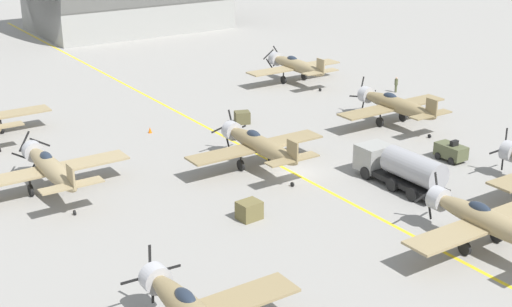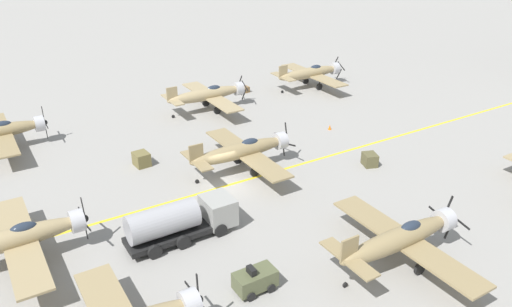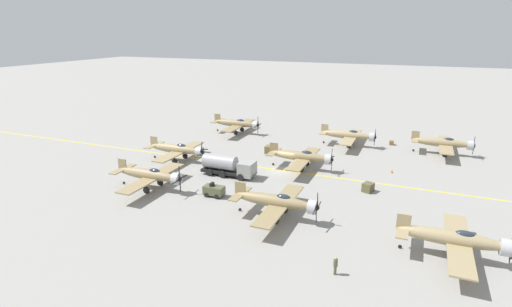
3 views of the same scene
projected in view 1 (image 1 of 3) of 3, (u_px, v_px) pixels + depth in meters
name	position (u px, v px, depth m)	size (l,w,h in m)	color
ground_plane	(293.00, 173.00, 56.55)	(400.00, 400.00, 0.00)	gray
taxiway_stripe	(293.00, 173.00, 56.55)	(0.30, 160.00, 0.01)	yellow
airplane_near_center	(488.00, 222.00, 43.74)	(12.00, 9.98, 3.76)	#9D8860
airplane_mid_right	(395.00, 105.00, 67.22)	(12.00, 9.98, 3.78)	#917D54
airplane_mid_center	(259.00, 145.00, 56.80)	(12.00, 9.98, 3.77)	#937F56
airplane_far_right	(296.00, 66.00, 81.93)	(12.00, 9.98, 3.65)	tan
airplane_mid_left	(50.00, 168.00, 52.11)	(12.00, 9.98, 3.65)	tan
fuel_tanker	(400.00, 167.00, 53.55)	(2.68, 8.00, 2.98)	black
tow_tractor	(451.00, 151.00, 58.87)	(1.57, 2.60, 1.79)	#515638
ground_crew_walking	(396.00, 84.00, 78.40)	(0.37, 0.37, 1.71)	#515638
supply_crate_by_tanker	(242.00, 117.00, 68.18)	(1.40, 1.17, 1.17)	brown
supply_crate_outboard	(249.00, 210.00, 48.48)	(1.54, 1.28, 1.28)	brown
traffic_cone	(150.00, 130.00, 65.61)	(0.36, 0.36, 0.55)	orange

